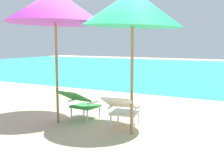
{
  "coord_description": "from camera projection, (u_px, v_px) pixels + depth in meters",
  "views": [
    {
      "loc": [
        3.04,
        -5.35,
        1.66
      ],
      "look_at": [
        0.0,
        0.25,
        0.75
      ],
      "focal_mm": 47.88,
      "sensor_mm": 36.0,
      "label": 1
    }
  ],
  "objects": [
    {
      "name": "ocean_band",
      "position": [
        213.0,
        71.0,
        17.05
      ],
      "size": [
        40.0,
        18.0,
        0.01
      ],
      "primitive_type": "cube",
      "color": "#28B2B7",
      "rests_on": "ground_plane"
    },
    {
      "name": "lounge_chair_left",
      "position": [
        80.0,
        102.0,
        6.26
      ],
      "size": [
        0.62,
        0.92,
        0.68
      ],
      "color": "#338E3D",
      "rests_on": "ground_plane"
    },
    {
      "name": "ground_plane",
      "position": [
        166.0,
        92.0,
        9.81
      ],
      "size": [
        40.0,
        40.0,
        0.0
      ],
      "primitive_type": "plane",
      "color": "#CCB78E"
    },
    {
      "name": "beach_umbrella_left",
      "position": [
        55.0,
        7.0,
        5.82
      ],
      "size": [
        2.09,
        2.1,
        2.69
      ],
      "color": "olive",
      "rests_on": "ground_plane"
    },
    {
      "name": "beach_umbrella_right",
      "position": [
        133.0,
        8.0,
        5.1
      ],
      "size": [
        2.07,
        2.06,
        2.55
      ],
      "color": "olive",
      "rests_on": "ground_plane"
    },
    {
      "name": "lounge_chair_right",
      "position": [
        122.0,
        108.0,
        5.66
      ],
      "size": [
        0.65,
        0.94,
        0.68
      ],
      "color": "silver",
      "rests_on": "ground_plane"
    }
  ]
}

